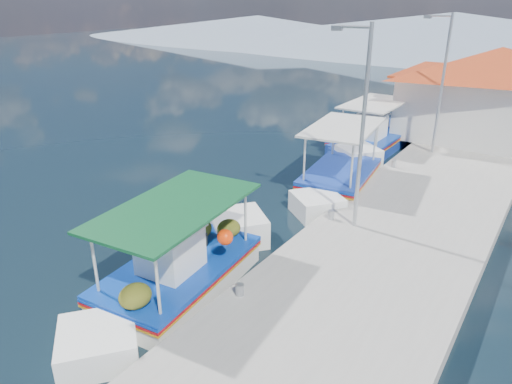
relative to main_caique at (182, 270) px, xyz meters
The scene contains 10 objects.
ground 3.58m from the main_caique, 122.94° to the left, with size 160.00×160.00×0.00m, color black.
quay 9.82m from the main_caique, 66.12° to the left, with size 5.00×44.00×0.50m, color #A09C95.
bollards 8.44m from the main_caique, 77.17° to the left, with size 0.20×17.20×0.30m.
main_caique is the anchor object (origin of this frame).
caique_green_canopy 8.73m from the main_caique, 86.47° to the left, with size 2.90×7.56×2.85m.
caique_blue_hull 14.33m from the main_caique, 97.28° to the left, with size 3.18×5.24×1.02m.
caique_far 14.14m from the main_caique, 91.02° to the left, with size 2.35×7.67×2.68m.
harbor_building 18.61m from the main_caique, 76.64° to the left, with size 10.49×10.49×4.40m.
lamp_post_near 6.52m from the main_caique, 62.58° to the left, with size 1.21×0.14×6.00m.
lamp_post_far 14.60m from the main_caique, 79.54° to the left, with size 1.21×0.14×6.00m.
Camera 1 is at (9.40, -10.64, 7.14)m, focal length 33.06 mm.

